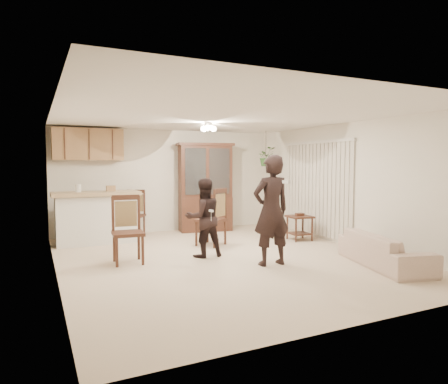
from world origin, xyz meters
name	(u,v)px	position (x,y,z in m)	size (l,w,h in m)	color
floor	(225,258)	(0.00, 0.00, 0.00)	(6.50, 6.50, 0.00)	beige
ceiling	(225,115)	(0.00, 0.00, 2.50)	(5.50, 6.50, 0.02)	white
wall_back	(168,181)	(0.00, 3.25, 1.25)	(5.50, 0.02, 2.50)	silver
wall_front	(364,205)	(0.00, -3.25, 1.25)	(5.50, 0.02, 2.50)	silver
wall_left	(54,193)	(-2.75, 0.00, 1.25)	(0.02, 6.50, 2.50)	silver
wall_right	(346,184)	(2.75, 0.00, 1.25)	(0.02, 6.50, 2.50)	silver
breakfast_bar	(97,220)	(-1.85, 2.35, 0.50)	(1.60, 0.55, 1.00)	silver
bar_top	(96,194)	(-1.85, 2.35, 1.05)	(1.75, 0.70, 0.08)	tan
upper_cabinets	(88,144)	(-1.90, 3.07, 2.10)	(1.50, 0.34, 0.70)	olive
vertical_blinds	(316,189)	(2.71, 0.90, 1.10)	(0.06, 2.30, 2.10)	beige
ceiling_fixture	(208,128)	(0.20, 1.20, 2.40)	(0.36, 0.36, 0.20)	#FFE3BF
hanging_plant	(266,157)	(2.30, 2.40, 1.85)	(0.43, 0.37, 0.48)	#275120
plant_cord	(266,144)	(2.30, 2.40, 2.17)	(0.01, 0.01, 0.65)	black
sofa	(384,244)	(2.12, -1.60, 0.37)	(1.87, 0.73, 0.73)	beige
adult	(271,211)	(0.48, -0.74, 0.90)	(0.66, 0.43, 1.80)	black
child	(204,219)	(-0.29, 0.28, 0.68)	(0.66, 0.51, 1.35)	black
china_hutch	(205,188)	(0.83, 2.85, 1.08)	(1.45, 0.74, 2.18)	#311B12
side_table	(299,227)	(2.20, 0.82, 0.28)	(0.54, 0.54, 0.60)	#311B12
chair_bar	(128,244)	(-1.62, 0.38, 0.32)	(0.54, 0.54, 1.14)	#311B12
chair_hutch_left	(133,223)	(-0.97, 2.88, 0.30)	(0.65, 0.65, 1.07)	#311B12
chair_hutch_right	(211,229)	(0.23, 1.15, 0.33)	(0.72, 0.72, 1.18)	#311B12
controller_adult	(286,182)	(0.48, -1.17, 1.39)	(0.05, 0.16, 0.05)	silver
controller_child	(211,211)	(-0.29, -0.05, 0.86)	(0.04, 0.12, 0.04)	silver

